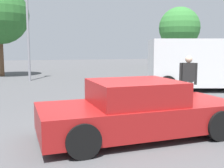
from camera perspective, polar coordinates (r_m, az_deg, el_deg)
The scene contains 7 objects.
ground_plane at distance 6.29m, azimuth 2.59°, elevation -10.38°, with size 80.00×80.00×0.00m, color #515154.
sedan_foreground at distance 6.11m, azimuth 5.28°, elevation -5.41°, with size 4.37×2.04×1.23m.
dog at distance 8.91m, azimuth 7.21°, elevation -3.46°, with size 0.60×0.41×0.42m.
van_white at distance 13.41m, azimuth 18.53°, elevation 4.12°, with size 5.39×3.46×2.31m.
pedestrian at distance 9.35m, azimuth 15.31°, elevation 1.46°, with size 0.53×0.37×1.67m.
light_post_near at distance 17.16m, azimuth -17.03°, elevation 15.97°, with size 0.44×0.44×6.79m.
tree_back_left at distance 27.87m, azimuth 13.62°, elevation 11.12°, with size 3.89×3.89×5.78m.
Camera 1 is at (-2.01, -5.64, 1.92)m, focal length 44.68 mm.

